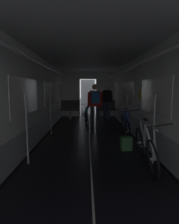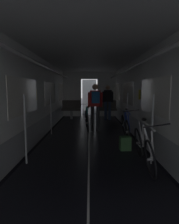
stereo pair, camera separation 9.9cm
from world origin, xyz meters
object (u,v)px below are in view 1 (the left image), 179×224
Objects in this scene: bicycle_white at (146,147)px; bicycle_blue at (126,126)px; person_cyclist_aisle at (95,103)px; person_standing_near_bench at (107,100)px; backpack_on_floor at (126,143)px; bench_seat_far_right at (106,108)px; bicycle_teal_in_aisle at (87,119)px; bench_seat_far_left at (70,108)px.

bicycle_white is 1.00× the size of bicycle_blue.
bicycle_blue is 1.01× the size of person_cyclist_aisle.
person_standing_near_bench is 4.78m from backpack_on_floor.
bench_seat_far_right is 0.58× the size of bicycle_blue.
bicycle_white is at bearing -88.26° from person_standing_near_bench.
person_standing_near_bench is 4.96× the size of backpack_on_floor.
bench_seat_far_right is 6.12m from bicycle_white.
bicycle_blue is at bearing -86.80° from bench_seat_far_right.
backpack_on_floor is at bearing -68.15° from bicycle_teal_in_aisle.
person_cyclist_aisle is at bearing -41.62° from bicycle_teal_in_aisle.
bench_seat_far_left is at bearing 109.50° from backpack_on_floor.
person_standing_near_bench is at bearing 74.94° from person_cyclist_aisle.
person_standing_near_bench reaches higher than bicycle_blue.
person_standing_near_bench reaches higher than bench_seat_far_right.
person_cyclist_aisle reaches higher than bench_seat_far_left.
person_standing_near_bench is at bearing 91.74° from bicycle_white.
bicycle_teal_in_aisle is 4.97× the size of backpack_on_floor.
bicycle_teal_in_aisle is (-0.30, 0.27, -0.63)m from person_cyclist_aisle.
person_cyclist_aisle reaches higher than bicycle_blue.
bench_seat_far_left is at bearing 107.93° from bicycle_white.
bench_seat_far_right is at bearing 91.66° from bicycle_white.
bicycle_teal_in_aisle is (-1.20, 1.32, 0.00)m from bicycle_blue.
bench_seat_far_right is at bearing 0.00° from bench_seat_far_left.
bicycle_white is at bearing -88.34° from bench_seat_far_right.
bicycle_blue is 1.00× the size of bicycle_teal_in_aisle.
bench_seat_far_right is at bearing 69.60° from bicycle_teal_in_aisle.
person_standing_near_bench reaches higher than bicycle_white.
person_standing_near_bench is (0.68, 2.53, -0.04)m from person_cyclist_aisle.
bicycle_teal_in_aisle is (-0.98, -2.64, -0.18)m from bench_seat_far_right.
person_cyclist_aisle is 2.44m from backpack_on_floor.
bicycle_teal_in_aisle is at bearing 108.44° from bicycle_white.
bench_seat_far_left is 1.00× the size of bench_seat_far_right.
bicycle_blue is 1.52m from person_cyclist_aisle.
bicycle_white is 2.15m from bicycle_blue.
bicycle_teal_in_aisle is at bearing -72.75° from bench_seat_far_left.
bench_seat_far_left is 1.80m from bench_seat_far_right.
person_standing_near_bench reaches higher than bench_seat_far_left.
bench_seat_far_right is at bearing 90.41° from person_standing_near_bench.
person_cyclist_aisle is at bearing 130.47° from bicycle_blue.
person_cyclist_aisle is 0.75m from bicycle_teal_in_aisle.
backpack_on_floor is (0.68, -2.18, -0.85)m from person_cyclist_aisle.
bicycle_white is 1.00× the size of bicycle_teal_in_aisle.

